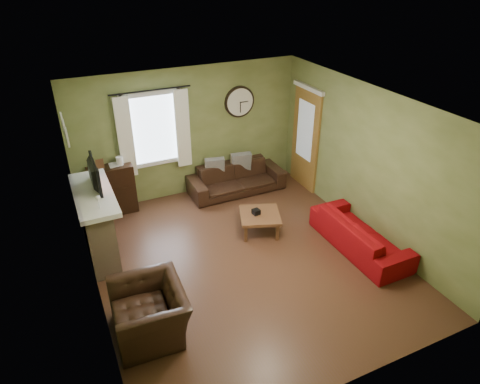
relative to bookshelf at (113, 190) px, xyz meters
name	(u,v)px	position (x,y,z in m)	size (l,w,h in m)	color
floor	(245,259)	(1.63, -2.41, -0.49)	(4.60, 5.20, 0.00)	#4B2C1D
ceiling	(246,107)	(1.63, -2.41, 2.11)	(4.60, 5.20, 0.00)	white
wall_left	(86,227)	(-0.67, -2.41, 0.81)	(0.00, 5.20, 2.60)	olive
wall_right	(367,163)	(3.93, -2.41, 0.81)	(0.00, 5.20, 2.60)	olive
wall_back	(189,133)	(1.63, 0.19, 0.81)	(4.60, 0.00, 2.60)	olive
wall_front	(355,303)	(1.63, -5.01, 0.81)	(4.60, 0.00, 2.60)	olive
fireplace	(97,226)	(-0.47, -1.26, 0.06)	(0.40, 1.40, 1.10)	tan
firebox	(112,236)	(-0.28, -1.26, -0.19)	(0.04, 0.60, 0.55)	black
mantel	(93,194)	(-0.44, -1.26, 0.65)	(0.58, 1.60, 0.08)	white
tv	(91,178)	(-0.42, -1.11, 0.87)	(0.60, 0.08, 0.35)	black
tv_screen	(95,174)	(-0.34, -1.11, 0.92)	(0.02, 0.62, 0.36)	#994C3F
medallion_left	(67,137)	(-0.65, -1.61, 1.76)	(0.28, 0.28, 0.03)	white
medallion_mid	(65,129)	(-0.65, -1.26, 1.76)	(0.28, 0.28, 0.03)	white
medallion_right	(62,121)	(-0.65, -0.91, 1.76)	(0.28, 0.28, 0.03)	white
window_pane	(153,129)	(0.93, 0.17, 1.01)	(1.00, 0.02, 1.30)	silver
curtain_rod	(150,90)	(0.93, 0.07, 1.78)	(0.03, 0.03, 1.50)	black
curtain_left	(126,138)	(0.38, 0.07, 0.96)	(0.28, 0.04, 1.55)	white
curtain_right	(183,129)	(1.48, 0.07, 0.96)	(0.28, 0.04, 1.55)	white
wall_clock	(240,102)	(2.73, 0.14, 1.31)	(0.64, 0.06, 0.64)	white
door	(305,139)	(3.90, -0.56, 0.56)	(0.05, 0.90, 2.10)	olive
bookshelf	(113,190)	(0.00, 0.00, 0.00)	(0.82, 0.35, 0.97)	black
book	(109,167)	(0.01, 0.02, 0.47)	(0.16, 0.22, 0.02)	brown
sofa_brown	(236,178)	(2.48, -0.21, -0.20)	(1.99, 0.78, 0.58)	black
pillow_left	(241,162)	(2.66, -0.04, 0.06)	(0.43, 0.13, 0.43)	gray
pillow_right	(215,167)	(2.08, -0.01, 0.06)	(0.40, 0.12, 0.40)	gray
sofa_red	(360,234)	(3.53, -2.93, -0.21)	(1.92, 0.75, 0.56)	maroon
armchair	(150,312)	(-0.15, -3.25, -0.15)	(1.05, 0.92, 0.68)	black
coffee_table	(260,223)	(2.23, -1.78, -0.30)	(0.69, 0.69, 0.37)	brown
tissue_box	(256,213)	(2.16, -1.75, -0.09)	(0.12, 0.12, 0.09)	black
wine_glass_a	(99,202)	(-0.42, -1.80, 0.80)	(0.07, 0.07, 0.21)	white
wine_glass_b	(98,202)	(-0.42, -1.76, 0.79)	(0.07, 0.07, 0.19)	white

